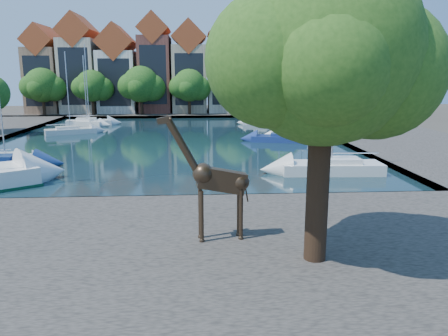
{
  "coord_description": "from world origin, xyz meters",
  "views": [
    {
      "loc": [
        3.24,
        -23.78,
        7.15
      ],
      "look_at": [
        4.59,
        -2.0,
        2.45
      ],
      "focal_mm": 35.0,
      "sensor_mm": 36.0,
      "label": 1
    }
  ],
  "objects_px": {
    "sailboat_right_a": "(331,165)",
    "giraffe_statue": "(215,180)",
    "plane_tree": "(327,58)",
    "sailboat_left_a": "(6,158)"
  },
  "relations": [
    {
      "from": "plane_tree",
      "to": "giraffe_statue",
      "type": "height_order",
      "value": "plane_tree"
    },
    {
      "from": "giraffe_statue",
      "to": "sailboat_left_a",
      "type": "bearing_deg",
      "value": 131.41
    },
    {
      "from": "plane_tree",
      "to": "sailboat_right_a",
      "type": "relative_size",
      "value": 1.01
    },
    {
      "from": "plane_tree",
      "to": "sailboat_left_a",
      "type": "distance_m",
      "value": 29.07
    },
    {
      "from": "giraffe_statue",
      "to": "sailboat_left_a",
      "type": "distance_m",
      "value": 24.2
    },
    {
      "from": "giraffe_statue",
      "to": "sailboat_right_a",
      "type": "xyz_separation_m",
      "value": [
        9.01,
        13.45,
        -2.32
      ]
    },
    {
      "from": "plane_tree",
      "to": "giraffe_statue",
      "type": "distance_m",
      "value": 6.35
    },
    {
      "from": "sailboat_right_a",
      "to": "giraffe_statue",
      "type": "bearing_deg",
      "value": -123.81
    },
    {
      "from": "plane_tree",
      "to": "giraffe_statue",
      "type": "bearing_deg",
      "value": 149.11
    },
    {
      "from": "giraffe_statue",
      "to": "sailboat_right_a",
      "type": "bearing_deg",
      "value": 56.19
    }
  ]
}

